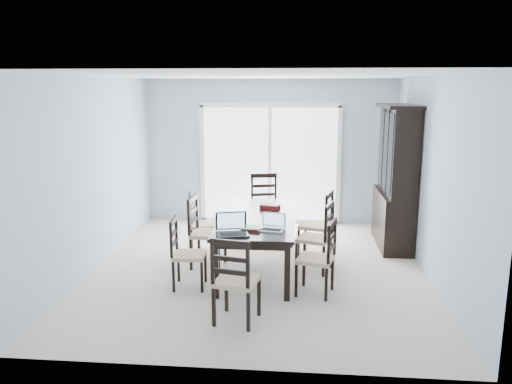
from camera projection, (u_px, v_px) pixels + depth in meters
The scene contains 24 objects.
floor at pixel (258, 269), 6.87m from camera, with size 5.00×5.00×0.00m, color beige.
ceiling at pixel (259, 75), 6.33m from camera, with size 5.00×5.00×0.00m, color white.
back_wall at pixel (270, 152), 9.04m from camera, with size 4.50×0.02×2.60m, color #A9BAC9.
wall_left at pixel (94, 174), 6.80m from camera, with size 0.02×5.00×2.60m, color #A9BAC9.
wall_right at pixel (433, 179), 6.41m from camera, with size 0.02×5.00×2.60m, color #A9BAC9.
balcony at pixel (273, 211), 10.29m from camera, with size 4.50×2.00×0.10m, color gray.
railing at pixel (275, 174), 11.14m from camera, with size 4.50×0.06×1.10m, color #99999E.
dining_table at pixel (258, 222), 6.73m from camera, with size 1.00×2.20×0.75m.
china_hutch at pixel (396, 179), 7.69m from camera, with size 0.50×1.38×2.20m.
sliding_door at pixel (270, 164), 9.06m from camera, with size 2.52×0.05×2.18m.
chair_left_near at pixel (182, 246), 6.15m from camera, with size 0.42×0.41×1.02m.
chair_left_mid at pixel (201, 224), 6.88m from camera, with size 0.48×0.46×1.15m.
chair_left_far at pixel (197, 217), 7.47m from camera, with size 0.48×0.47×1.05m.
chair_right_near at pixel (323, 250), 5.92m from camera, with size 0.50×0.49×1.07m.
chair_right_mid at pixel (321, 230), 6.68m from camera, with size 0.53×0.52×1.10m.
chair_right_far at pixel (322, 217), 7.27m from camera, with size 0.53×0.52×1.12m.
chair_end_near at pixel (234, 272), 5.14m from camera, with size 0.50×0.51×1.11m.
chair_end_far at pixel (265, 198), 8.35m from camera, with size 0.55×0.56×1.19m.
laptop_dark at pixel (232, 230), 5.84m from camera, with size 0.42×0.34×0.26m.
laptop_silver at pixel (271, 227), 6.04m from camera, with size 0.33×0.26×0.20m.
book_stack at pixel (251, 229), 6.06m from camera, with size 0.25×0.20×0.04m.
cell_phone at pixel (241, 237), 5.77m from camera, with size 0.12×0.06×0.01m, color black.
game_box at pixel (270, 207), 7.09m from camera, with size 0.27×0.13×0.07m, color #4F100F.
hot_tub at pixel (228, 184), 10.30m from camera, with size 1.93×1.73×0.98m.
Camera 1 is at (0.54, -6.48, 2.46)m, focal length 35.00 mm.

